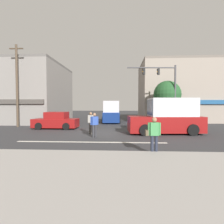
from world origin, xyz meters
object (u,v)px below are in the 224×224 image
object	(u,v)px
utility_pole_near_left	(17,85)
pedestrian_mid_crossing	(91,122)
traffic_light_mast	(165,86)
street_tree	(167,95)
box_truck_waiting_far	(111,113)
sedan_parked_curbside	(56,121)
pedestrian_far_side	(94,124)
pedestrian_foreground_with_bag	(154,133)
box_truck_crossing_leftbound	(167,118)

from	to	relation	value
utility_pole_near_left	pedestrian_mid_crossing	distance (m)	9.81
utility_pole_near_left	traffic_light_mast	bearing A→B (deg)	1.91
street_tree	pedestrian_mid_crossing	size ratio (longest dim) A/B	2.90
street_tree	box_truck_waiting_far	size ratio (longest dim) A/B	0.85
utility_pole_near_left	sedan_parked_curbside	size ratio (longest dim) A/B	2.01
utility_pole_near_left	box_truck_waiting_far	distance (m)	11.22
street_tree	pedestrian_far_side	bearing A→B (deg)	-132.85
street_tree	pedestrian_foreground_with_bag	xyz separation A→B (m)	(-3.51, -11.33, -2.42)
box_truck_crossing_leftbound	box_truck_waiting_far	size ratio (longest dim) A/B	1.01
utility_pole_near_left	box_truck_waiting_far	size ratio (longest dim) A/B	1.46
box_truck_waiting_far	pedestrian_far_side	size ratio (longest dim) A/B	3.40
utility_pole_near_left	pedestrian_mid_crossing	world-z (taller)	utility_pole_near_left
street_tree	pedestrian_mid_crossing	bearing A→B (deg)	-140.67
pedestrian_foreground_with_bag	box_truck_crossing_leftbound	bearing A→B (deg)	70.11
box_truck_crossing_leftbound	box_truck_waiting_far	distance (m)	10.27
pedestrian_foreground_with_bag	utility_pole_near_left	bearing A→B (deg)	141.70
traffic_light_mast	pedestrian_foreground_with_bag	distance (m)	10.90
traffic_light_mast	utility_pole_near_left	bearing A→B (deg)	-178.09
traffic_light_mast	pedestrian_far_side	distance (m)	9.19
traffic_light_mast	pedestrian_far_side	size ratio (longest dim) A/B	3.71
utility_pole_near_left	pedestrian_far_side	world-z (taller)	utility_pole_near_left
utility_pole_near_left	box_truck_crossing_leftbound	xyz separation A→B (m)	(14.16, -3.52, -3.06)
traffic_light_mast	sedan_parked_curbside	world-z (taller)	traffic_light_mast
box_truck_waiting_far	pedestrian_far_side	bearing A→B (deg)	-92.81
street_tree	pedestrian_mid_crossing	xyz separation A→B (m)	(-7.24, -5.94, -2.42)
box_truck_crossing_leftbound	pedestrian_far_side	size ratio (longest dim) A/B	3.43
pedestrian_foreground_with_bag	pedestrian_far_side	size ratio (longest dim) A/B	1.00
traffic_light_mast	box_truck_waiting_far	size ratio (longest dim) A/B	1.09
street_tree	traffic_light_mast	bearing A→B (deg)	-111.70
utility_pole_near_left	sedan_parked_curbside	xyz separation A→B (m)	(4.41, -1.08, -3.60)
sedan_parked_curbside	pedestrian_foreground_with_bag	world-z (taller)	pedestrian_foreground_with_bag
traffic_light_mast	box_truck_crossing_leftbound	xyz separation A→B (m)	(-0.81, -4.01, -2.92)
box_truck_waiting_far	pedestrian_foreground_with_bag	world-z (taller)	box_truck_waiting_far
street_tree	box_truck_crossing_leftbound	distance (m)	5.93
box_truck_waiting_far	pedestrian_mid_crossing	distance (m)	9.66
box_truck_waiting_far	pedestrian_mid_crossing	bearing A→B (deg)	-96.02
street_tree	pedestrian_far_side	xyz separation A→B (m)	(-6.77, -7.29, -2.42)
box_truck_waiting_far	sedan_parked_curbside	bearing A→B (deg)	-126.39
box_truck_waiting_far	pedestrian_mid_crossing	world-z (taller)	box_truck_waiting_far
utility_pole_near_left	box_truck_crossing_leftbound	size ratio (longest dim) A/B	1.45
street_tree	box_truck_waiting_far	world-z (taller)	street_tree
traffic_light_mast	pedestrian_foreground_with_bag	xyz separation A→B (m)	(-2.97, -9.98, -3.22)
traffic_light_mast	box_truck_waiting_far	world-z (taller)	traffic_light_mast
traffic_light_mast	sedan_parked_curbside	xyz separation A→B (m)	(-10.56, -1.58, -3.46)
pedestrian_mid_crossing	pedestrian_far_side	xyz separation A→B (m)	(0.48, -1.36, -0.00)
street_tree	traffic_light_mast	size ratio (longest dim) A/B	0.78
street_tree	pedestrian_foreground_with_bag	size ratio (longest dim) A/B	2.90
box_truck_crossing_leftbound	traffic_light_mast	bearing A→B (deg)	78.58
box_truck_crossing_leftbound	pedestrian_far_side	bearing A→B (deg)	-160.46
box_truck_waiting_far	pedestrian_far_side	world-z (taller)	box_truck_waiting_far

